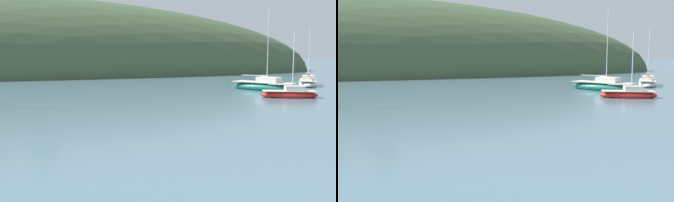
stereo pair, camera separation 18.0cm
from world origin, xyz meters
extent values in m
ellipsoid|color=red|center=(14.86, 28.30, 0.24)|extent=(5.83, 3.79, 0.88)
cube|color=beige|center=(14.86, 28.30, 0.64)|extent=(5.36, 3.49, 0.06)
cube|color=silver|center=(15.27, 28.14, 0.90)|extent=(2.09, 1.79, 0.51)
cylinder|color=silver|center=(15.12, 28.20, 3.53)|extent=(0.09, 0.09, 5.79)
cylinder|color=silver|center=(14.04, 28.63, 1.27)|extent=(2.18, 0.92, 0.07)
ellipsoid|color=#196B56|center=(16.25, 35.70, 0.34)|extent=(6.59, 7.96, 1.25)
cube|color=beige|center=(16.25, 35.70, 0.91)|extent=(6.06, 7.32, 0.06)
cube|color=silver|center=(16.60, 35.19, 1.23)|extent=(2.83, 3.04, 0.64)
cylinder|color=silver|center=(16.47, 35.38, 5.22)|extent=(0.09, 0.09, 8.63)
cylinder|color=silver|center=(15.55, 36.74, 1.66)|extent=(1.90, 2.75, 0.07)
ellipsoid|color=white|center=(24.64, 38.96, 0.29)|extent=(5.73, 6.67, 1.06)
cube|color=beige|center=(24.64, 38.96, 0.77)|extent=(5.27, 6.14, 0.06)
cube|color=silver|center=(24.95, 39.39, 1.05)|extent=(2.43, 2.57, 0.57)
cylinder|color=silver|center=(24.83, 39.23, 4.21)|extent=(0.09, 0.09, 6.89)
cylinder|color=silver|center=(24.01, 38.11, 1.46)|extent=(1.70, 2.28, 0.07)
ellipsoid|color=maroon|center=(24.01, 38.11, 1.51)|extent=(1.74, 2.27, 0.20)
camera|label=1|loc=(-7.22, -5.05, 4.55)|focal=41.65mm
camera|label=2|loc=(-7.04, -5.10, 4.55)|focal=41.65mm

